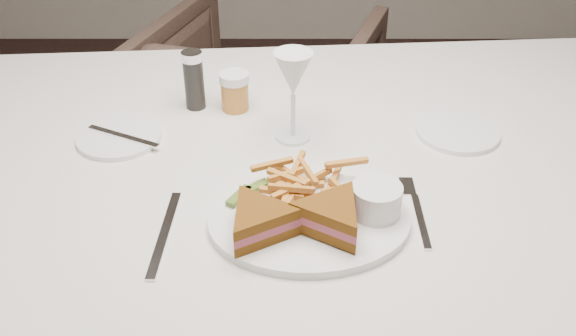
{
  "coord_description": "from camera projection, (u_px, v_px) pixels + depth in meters",
  "views": [
    {
      "loc": [
        -0.25,
        -0.75,
        1.4
      ],
      "look_at": [
        -0.25,
        0.12,
        0.8
      ],
      "focal_mm": 40.0,
      "sensor_mm": 36.0,
      "label": 1
    }
  ],
  "objects": [
    {
      "name": "table_setting",
      "position": [
        297.0,
        172.0,
        1.07
      ],
      "size": [
        0.81,
        0.56,
        0.18
      ],
      "color": "white",
      "rests_on": "table"
    },
    {
      "name": "table",
      "position": [
        288.0,
        321.0,
        1.34
      ],
      "size": [
        1.71,
        1.2,
        0.75
      ],
      "primitive_type": "cube",
      "rotation": [
        0.0,
        0.0,
        0.07
      ],
      "color": "silver",
      "rests_on": "ground"
    },
    {
      "name": "chair_far",
      "position": [
        260.0,
        104.0,
        2.15
      ],
      "size": [
        0.86,
        0.84,
        0.71
      ],
      "primitive_type": "imported",
      "rotation": [
        0.0,
        0.0,
        2.8
      ],
      "color": "#4D392F",
      "rests_on": "ground"
    }
  ]
}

